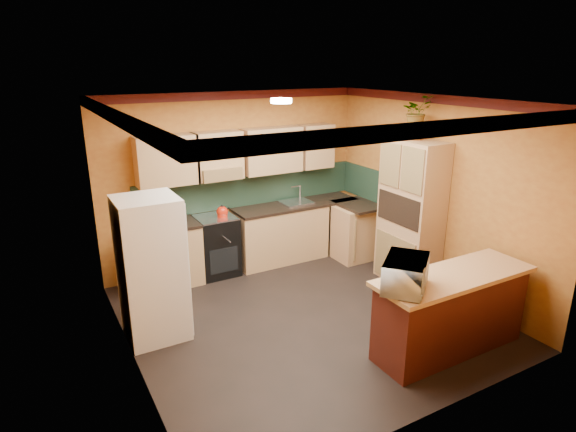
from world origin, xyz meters
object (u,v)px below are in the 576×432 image
object	(u,v)px
pantry	(411,214)
microwave	(406,274)
base_cabinets_back	(254,239)
fridge	(151,269)
breakfast_bar	(450,314)
stove	(216,245)

from	to	relation	value
pantry	microwave	bearing A→B (deg)	-134.42
base_cabinets_back	fridge	distance (m)	2.33
base_cabinets_back	microwave	xyz separation A→B (m)	(0.17, -3.21, 0.65)
fridge	breakfast_bar	distance (m)	3.41
stove	pantry	world-z (taller)	pantry
microwave	pantry	bearing A→B (deg)	5.78
stove	pantry	size ratio (longest dim) A/B	0.43
stove	breakfast_bar	world-z (taller)	stove
stove	microwave	bearing A→B (deg)	-76.12
breakfast_bar	microwave	world-z (taller)	microwave
stove	microwave	world-z (taller)	microwave
base_cabinets_back	pantry	distance (m)	2.44
base_cabinets_back	microwave	bearing A→B (deg)	-87.00
fridge	stove	bearing A→B (deg)	45.30
pantry	breakfast_bar	distance (m)	1.87
fridge	breakfast_bar	size ratio (longest dim) A/B	0.94
fridge	base_cabinets_back	bearing A→B (deg)	34.12
base_cabinets_back	fridge	bearing A→B (deg)	-145.88
stove	base_cabinets_back	bearing A→B (deg)	0.00
pantry	microwave	size ratio (longest dim) A/B	3.57
fridge	pantry	size ratio (longest dim) A/B	0.81
base_cabinets_back	fridge	xyz separation A→B (m)	(-1.90, -1.28, 0.41)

